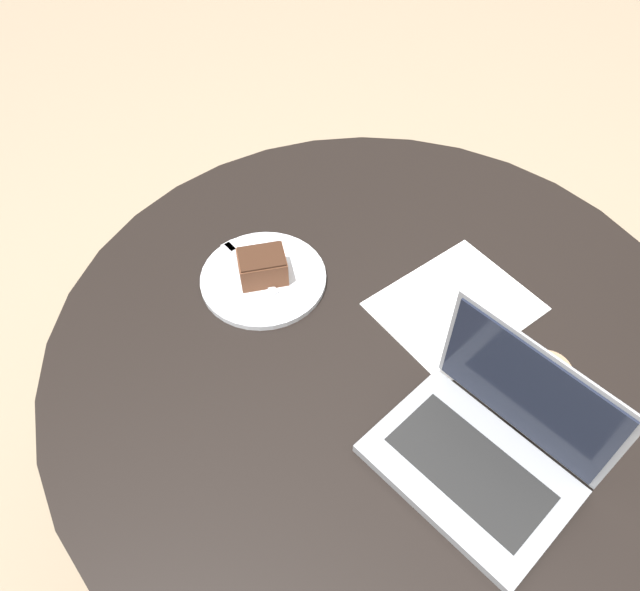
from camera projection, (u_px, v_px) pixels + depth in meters
ground_plane at (360, 500)px, 1.71m from camera, size 12.00×12.00×0.00m
dining_table at (376, 375)px, 1.22m from camera, size 1.21×1.21×0.76m
paper_document at (455, 307)px, 1.18m from camera, size 0.33×0.29×0.00m
plate at (263, 278)px, 1.21m from camera, size 0.24×0.24×0.01m
cake_slice at (262, 267)px, 1.19m from camera, size 0.10×0.08×0.06m
fork at (245, 262)px, 1.23m from camera, size 0.07×0.17×0.00m
coffee_glass at (540, 387)px, 1.00m from camera, size 0.07×0.07×0.11m
laptop at (485, 449)px, 0.95m from camera, size 0.30×0.35×0.22m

